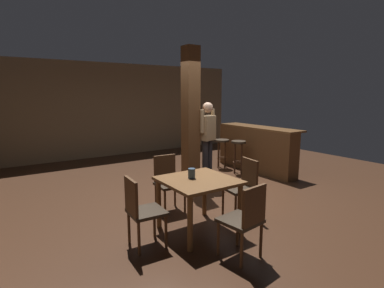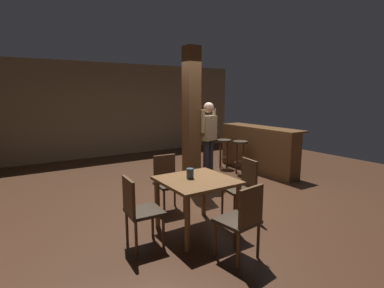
# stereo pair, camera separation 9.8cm
# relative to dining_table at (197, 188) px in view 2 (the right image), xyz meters

# --- Properties ---
(ground_plane) EXTENTS (10.80, 10.80, 0.00)m
(ground_plane) POSITION_rel_dining_table_xyz_m (1.07, 1.24, -0.62)
(ground_plane) COLOR #382114
(wall_back) EXTENTS (8.00, 0.10, 2.80)m
(wall_back) POSITION_rel_dining_table_xyz_m (1.07, 5.74, 0.78)
(wall_back) COLOR #756047
(wall_back) RESTS_ON ground_plane
(pillar) EXTENTS (0.28, 0.28, 2.80)m
(pillar) POSITION_rel_dining_table_xyz_m (1.03, 1.74, 0.78)
(pillar) COLOR brown
(pillar) RESTS_ON ground_plane
(dining_table) EXTENTS (0.95, 0.95, 0.74)m
(dining_table) POSITION_rel_dining_table_xyz_m (0.00, 0.00, 0.00)
(dining_table) COLOR brown
(dining_table) RESTS_ON ground_plane
(chair_west) EXTENTS (0.44, 0.44, 0.89)m
(chair_west) POSITION_rel_dining_table_xyz_m (-0.85, 0.01, -0.11)
(chair_west) COLOR #2D2319
(chair_west) RESTS_ON ground_plane
(chair_east) EXTENTS (0.48, 0.48, 0.89)m
(chair_east) POSITION_rel_dining_table_xyz_m (0.87, 0.03, -0.11)
(chair_east) COLOR #2D2319
(chair_east) RESTS_ON ground_plane
(chair_north) EXTENTS (0.45, 0.45, 0.89)m
(chair_north) POSITION_rel_dining_table_xyz_m (0.03, 0.90, -0.11)
(chair_north) COLOR #2D2319
(chair_north) RESTS_ON ground_plane
(chair_south) EXTENTS (0.47, 0.47, 0.89)m
(chair_south) POSITION_rel_dining_table_xyz_m (0.02, -0.90, -0.11)
(chair_south) COLOR #2D2319
(chair_south) RESTS_ON ground_plane
(napkin_cup) EXTENTS (0.10, 0.10, 0.14)m
(napkin_cup) POSITION_rel_dining_table_xyz_m (-0.05, 0.09, 0.19)
(napkin_cup) COLOR #33475B
(napkin_cup) RESTS_ON dining_table
(standing_person) EXTENTS (0.47, 0.30, 1.72)m
(standing_person) POSITION_rel_dining_table_xyz_m (1.38, 1.64, 0.38)
(standing_person) COLOR tan
(standing_person) RESTS_ON ground_plane
(bar_counter) EXTENTS (0.56, 2.29, 1.09)m
(bar_counter) POSITION_rel_dining_table_xyz_m (3.08, 1.92, -0.06)
(bar_counter) COLOR brown
(bar_counter) RESTS_ON ground_plane
(bar_stool_near) EXTENTS (0.34, 0.34, 0.78)m
(bar_stool_near) POSITION_rel_dining_table_xyz_m (2.57, 1.99, -0.04)
(bar_stool_near) COLOR #2D2319
(bar_stool_near) RESTS_ON ground_plane
(bar_stool_mid) EXTENTS (0.36, 0.36, 0.73)m
(bar_stool_mid) POSITION_rel_dining_table_xyz_m (2.58, 2.62, -0.06)
(bar_stool_mid) COLOR #2D2319
(bar_stool_mid) RESTS_ON ground_plane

